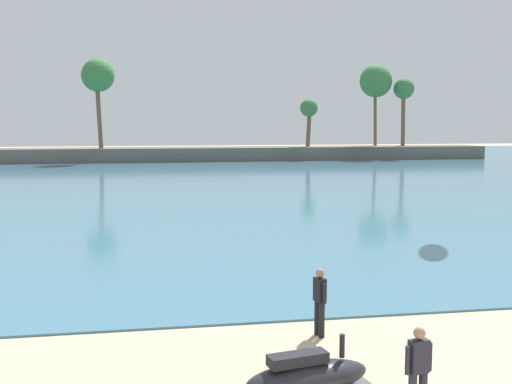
% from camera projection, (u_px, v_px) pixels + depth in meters
% --- Properties ---
extents(sea, '(220.00, 107.30, 0.06)m').
position_uv_depth(sea, '(181.00, 169.00, 68.83)').
color(sea, teal).
rests_on(sea, ground).
extents(palm_headland, '(84.56, 7.08, 12.98)m').
position_uv_depth(palm_headland, '(175.00, 137.00, 81.80)').
color(palm_headland, '#605B54').
rests_on(palm_headland, ground).
extents(watercraft_on_trailer, '(2.75, 1.50, 1.28)m').
position_uv_depth(watercraft_on_trailer, '(307.00, 380.00, 11.37)').
color(watercraft_on_trailer, '#4C4C51').
rests_on(watercraft_on_trailer, ground).
extents(person_rigging_by_gear, '(0.54, 0.27, 1.67)m').
position_uv_depth(person_rigging_by_gear, '(418.00, 370.00, 10.85)').
color(person_rigging_by_gear, '#23232D').
rests_on(person_rigging_by_gear, ground).
extents(person_at_waterline, '(0.26, 0.54, 1.67)m').
position_uv_depth(person_at_waterline, '(320.00, 300.00, 15.12)').
color(person_at_waterline, black).
rests_on(person_at_waterline, ground).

